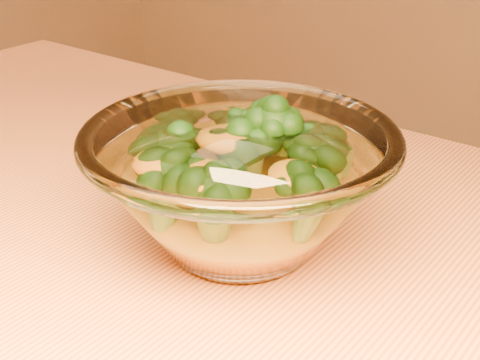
% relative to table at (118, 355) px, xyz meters
% --- Properties ---
extents(table, '(1.20, 0.80, 0.75)m').
position_rel_table_xyz_m(table, '(0.00, 0.00, 0.00)').
color(table, '#DB7641').
rests_on(table, ground).
extents(glass_bowl, '(0.25, 0.25, 0.11)m').
position_rel_table_xyz_m(glass_bowl, '(0.07, 0.08, 0.16)').
color(glass_bowl, white).
rests_on(glass_bowl, table).
extents(cheese_sauce, '(0.14, 0.14, 0.04)m').
position_rel_table_xyz_m(cheese_sauce, '(0.07, 0.08, 0.13)').
color(cheese_sauce, gold).
rests_on(cheese_sauce, glass_bowl).
extents(broccoli_heap, '(0.18, 0.16, 0.09)m').
position_rel_table_xyz_m(broccoli_heap, '(0.07, 0.09, 0.17)').
color(broccoli_heap, black).
rests_on(broccoli_heap, cheese_sauce).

